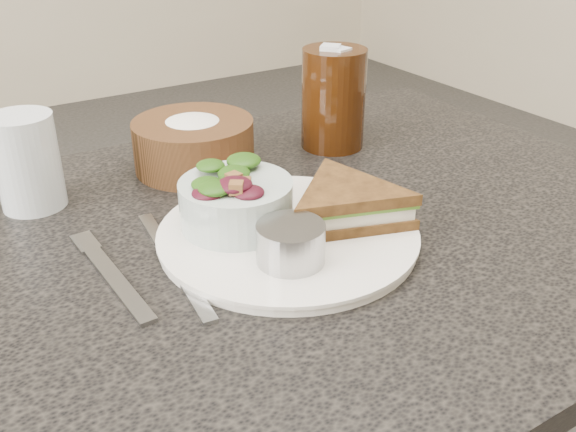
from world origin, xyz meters
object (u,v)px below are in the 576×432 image
at_px(sandwich, 346,204).
at_px(water_glass, 27,162).
at_px(cola_glass, 333,95).
at_px(dressing_ramekin, 291,244).
at_px(bread_basket, 193,136).
at_px(dinner_plate, 288,235).
at_px(salad_bowl, 236,196).

xyz_separation_m(sandwich, water_glass, (-0.28, 0.25, 0.02)).
bearing_deg(cola_glass, sandwich, -122.43).
relative_size(dressing_ramekin, cola_glass, 0.44).
bearing_deg(sandwich, bread_basket, 122.83).
distance_m(dinner_plate, salad_bowl, 0.07).
xyz_separation_m(sandwich, salad_bowl, (-0.11, 0.06, 0.01)).
distance_m(dressing_ramekin, cola_glass, 0.35).
xyz_separation_m(salad_bowl, dressing_ramekin, (0.01, -0.10, -0.02)).
bearing_deg(dinner_plate, dressing_ramekin, -119.88).
bearing_deg(cola_glass, water_glass, 175.68).
bearing_deg(dinner_plate, sandwich, -13.97).
bearing_deg(dressing_ramekin, cola_glass, 47.50).
distance_m(dinner_plate, water_glass, 0.32).
relative_size(cola_glass, water_glass, 1.36).
bearing_deg(salad_bowl, sandwich, -28.42).
bearing_deg(dressing_ramekin, sandwich, 21.71).
height_order(dinner_plate, water_glass, water_glass).
bearing_deg(sandwich, dressing_ramekin, -140.26).
xyz_separation_m(dinner_plate, water_glass, (-0.21, 0.24, 0.05)).
relative_size(salad_bowl, cola_glass, 0.80).
distance_m(salad_bowl, bread_basket, 0.20).
relative_size(sandwich, salad_bowl, 1.31).
distance_m(salad_bowl, dressing_ramekin, 0.10).
xyz_separation_m(dressing_ramekin, bread_basket, (0.03, 0.29, 0.01)).
xyz_separation_m(sandwich, bread_basket, (-0.07, 0.25, 0.01)).
height_order(salad_bowl, dressing_ramekin, salad_bowl).
height_order(dressing_ramekin, cola_glass, cola_glass).
xyz_separation_m(bread_basket, water_glass, (-0.21, -0.00, 0.01)).
xyz_separation_m(salad_bowl, water_glass, (-0.17, 0.19, 0.01)).
bearing_deg(dressing_ramekin, bread_basket, 83.99).
bearing_deg(water_glass, cola_glass, -4.32).
relative_size(sandwich, dressing_ramekin, 2.37).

